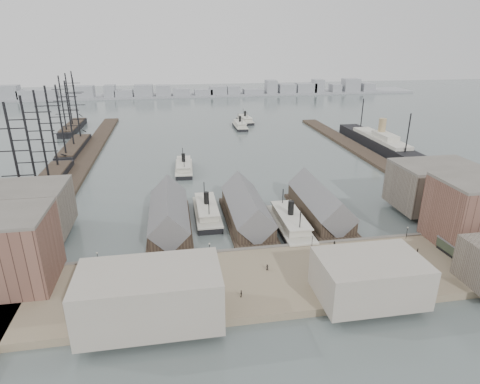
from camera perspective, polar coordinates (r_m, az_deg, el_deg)
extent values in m
plane|color=#495554|center=(123.25, 2.38, -7.59)|extent=(900.00, 900.00, 0.00)
cube|color=#776850|center=(106.08, 4.68, -12.24)|extent=(180.00, 30.00, 2.00)
cube|color=#59544C|center=(118.26, 2.92, -8.30)|extent=(180.00, 1.20, 2.30)
cube|color=#2D231C|center=(218.31, -21.23, 4.19)|extent=(10.00, 220.00, 1.60)
cube|color=#2D231C|center=(227.81, 17.11, 5.37)|extent=(10.00, 180.00, 1.60)
cube|color=#2D231C|center=(134.98, -9.96, -4.94)|extent=(14.00, 42.00, 1.20)
cube|color=#2D231C|center=(134.57, -10.05, -3.57)|extent=(12.00, 36.00, 5.00)
cube|color=#59595B|center=(133.52, -10.12, -2.55)|extent=(12.60, 37.00, 12.60)
cube|color=#2D231C|center=(136.94, 0.99, -4.20)|extent=(14.00, 42.00, 1.20)
cube|color=#2D231C|center=(136.54, 0.92, -2.85)|extent=(12.00, 36.00, 5.00)
cube|color=#59595B|center=(135.50, 0.93, -1.84)|extent=(12.60, 37.00, 12.60)
cube|color=#2D231C|center=(143.66, 11.26, -3.37)|extent=(14.00, 42.00, 1.20)
cube|color=#2D231C|center=(143.27, 11.21, -2.08)|extent=(12.00, 36.00, 5.00)
cube|color=#59595B|center=(142.28, 11.28, -1.11)|extent=(12.60, 37.00, 12.60)
cube|color=#60564C|center=(141.32, -28.31, -2.34)|extent=(26.00, 20.00, 14.00)
cube|color=#60564C|center=(159.15, 25.92, 0.75)|extent=(28.00, 20.00, 15.00)
cube|color=gray|center=(100.06, 17.94, -11.50)|extent=(24.00, 16.00, 10.00)
cube|color=gray|center=(89.91, -12.65, -14.21)|extent=(30.00, 16.00, 12.00)
cylinder|color=black|center=(115.15, -19.57, -8.99)|extent=(0.16, 0.16, 3.60)
sphere|color=beige|center=(114.25, -19.69, -8.16)|extent=(0.44, 0.44, 0.44)
cylinder|color=black|center=(113.38, -4.36, -8.19)|extent=(0.16, 0.16, 3.60)
sphere|color=beige|center=(112.46, -4.39, -7.35)|extent=(0.44, 0.44, 0.44)
cylinder|color=black|center=(119.37, 10.23, -6.89)|extent=(0.16, 0.16, 3.60)
sphere|color=beige|center=(118.50, 10.29, -6.08)|extent=(0.44, 0.44, 0.44)
cylinder|color=black|center=(132.07, 22.64, -5.43)|extent=(0.16, 0.16, 3.60)
sphere|color=beige|center=(131.29, 22.75, -4.68)|extent=(0.44, 0.44, 0.44)
cube|color=gray|center=(449.90, -6.88, 13.61)|extent=(500.00, 40.00, 2.00)
cube|color=gray|center=(465.54, -29.99, 12.08)|extent=(18.77, 14.00, 15.03)
cube|color=gray|center=(460.45, -27.94, 12.06)|extent=(17.36, 14.00, 10.23)
cube|color=gray|center=(455.48, -25.82, 12.33)|extent=(20.65, 14.00, 10.28)
cube|color=gray|center=(450.37, -23.10, 12.46)|extent=(14.71, 14.00, 7.23)
cube|color=gray|center=(446.79, -21.17, 13.05)|extent=(17.63, 14.00, 13.23)
cube|color=gray|center=(442.78, -17.99, 13.40)|extent=(10.74, 14.00, 13.58)
cube|color=gray|center=(441.43, -16.16, 13.24)|extent=(18.06, 14.00, 8.64)
cube|color=gray|center=(439.49, -13.54, 13.75)|extent=(18.55, 14.00, 13.29)
cube|color=gray|center=(438.77, -10.83, 13.89)|extent=(15.33, 14.00, 12.47)
cube|color=gray|center=(439.12, -8.34, 13.80)|extent=(17.56, 14.00, 8.72)
cube|color=gray|center=(440.43, -5.22, 13.88)|extent=(18.76, 14.00, 7.63)
cube|color=gray|center=(441.82, -3.11, 14.13)|extent=(17.61, 14.00, 10.35)
cube|color=gray|center=(443.99, -0.97, 14.19)|extent=(13.38, 14.00, 10.30)
cube|color=gray|center=(447.98, 1.84, 14.02)|extent=(20.73, 14.00, 6.75)
cube|color=gray|center=(451.87, 4.42, 14.59)|extent=(11.51, 14.00, 15.57)
cube|color=gray|center=(456.73, 6.65, 14.32)|extent=(18.17, 14.00, 11.26)
cube|color=gray|center=(463.20, 9.32, 14.31)|extent=(21.81, 14.00, 11.83)
cube|color=gray|center=(467.61, 10.99, 14.50)|extent=(11.12, 14.00, 15.50)
cube|color=gray|center=(475.46, 13.38, 14.11)|extent=(10.90, 14.00, 10.29)
cube|color=gray|center=(482.46, 15.46, 14.35)|extent=(17.95, 14.00, 15.72)
cube|color=gray|center=(491.42, 17.62, 13.94)|extent=(14.21, 14.00, 10.51)
cube|color=black|center=(141.64, -4.72, -3.24)|extent=(7.96, 27.85, 1.79)
cube|color=beige|center=(141.11, -4.74, -2.76)|extent=(8.35, 27.85, 0.50)
cube|color=beige|center=(140.55, -4.76, -2.25)|extent=(6.46, 19.89, 2.19)
cube|color=beige|center=(140.01, -4.77, -1.72)|extent=(6.96, 21.88, 0.40)
cylinder|color=black|center=(139.17, -4.80, -0.89)|extent=(1.79, 1.79, 4.48)
cylinder|color=black|center=(147.55, -5.12, 0.33)|extent=(0.30, 0.30, 5.97)
cylinder|color=black|center=(131.02, -4.44, -2.43)|extent=(0.30, 0.30, 5.97)
cube|color=black|center=(133.16, 7.12, -4.97)|extent=(8.61, 30.13, 1.94)
cube|color=beige|center=(132.56, 7.14, -4.43)|extent=(9.04, 30.13, 0.54)
cube|color=beige|center=(131.92, 7.17, -3.84)|extent=(6.99, 21.52, 2.37)
cube|color=beige|center=(131.29, 7.20, -3.24)|extent=(7.53, 23.67, 0.43)
cylinder|color=black|center=(130.33, 7.25, -2.29)|extent=(1.94, 1.94, 4.84)
cylinder|color=black|center=(138.97, 6.11, -0.81)|extent=(0.32, 0.32, 6.46)
cylinder|color=black|center=(122.04, 8.54, -4.17)|extent=(0.32, 0.32, 6.46)
cube|color=black|center=(191.13, -7.97, 3.17)|extent=(8.45, 26.18, 1.67)
cube|color=beige|center=(190.76, -7.98, 3.51)|extent=(8.82, 26.20, 0.46)
cube|color=beige|center=(190.38, -8.00, 3.89)|extent=(6.76, 18.73, 2.04)
cube|color=beige|center=(190.00, -8.02, 4.26)|extent=(7.30, 20.60, 0.37)
cylinder|color=black|center=(189.43, -8.06, 4.85)|extent=(1.67, 1.67, 4.16)
cylinder|color=black|center=(197.49, -8.15, 5.46)|extent=(0.28, 0.28, 5.55)
cylinder|color=black|center=(181.50, -7.95, 4.06)|extent=(0.28, 0.28, 5.55)
cube|color=black|center=(282.05, 0.00, 9.23)|extent=(7.18, 25.02, 1.61)
cube|color=beige|center=(281.81, 0.00, 9.46)|extent=(7.53, 25.02, 0.45)
cube|color=beige|center=(281.56, 0.00, 9.71)|extent=(5.83, 17.87, 1.97)
cube|color=beige|center=(281.31, 0.00, 9.96)|extent=(6.28, 19.66, 0.36)
cylinder|color=black|center=(280.94, 0.00, 10.35)|extent=(1.61, 1.61, 4.02)
cylinder|color=black|center=(288.76, -0.28, 10.61)|extent=(0.27, 0.27, 5.36)
cylinder|color=black|center=(273.20, 0.29, 10.00)|extent=(0.27, 0.27, 5.36)
cube|color=black|center=(301.90, 0.72, 10.02)|extent=(9.25, 25.57, 1.61)
cube|color=beige|center=(301.67, 0.72, 10.24)|extent=(9.61, 25.60, 0.45)
cube|color=beige|center=(301.44, 0.72, 10.47)|extent=(7.31, 18.33, 1.97)
cube|color=beige|center=(301.21, 0.73, 10.71)|extent=(7.91, 20.15, 0.36)
cylinder|color=black|center=(300.86, 0.73, 11.08)|extent=(1.61, 1.61, 4.03)
cylinder|color=black|center=(308.69, 0.45, 11.30)|extent=(0.27, 0.27, 5.37)
cylinder|color=black|center=(293.10, 1.02, 10.77)|extent=(0.27, 0.27, 5.37)
cube|color=black|center=(181.52, -26.03, 0.54)|extent=(9.72, 66.96, 3.89)
cube|color=#2D231C|center=(180.81, -26.15, 1.21)|extent=(9.18, 60.26, 0.65)
cylinder|color=black|center=(154.74, -29.38, 4.33)|extent=(0.86, 0.86, 36.72)
cylinder|color=black|center=(169.05, -27.77, 5.86)|extent=(0.86, 0.86, 36.72)
cylinder|color=black|center=(183.58, -26.40, 7.14)|extent=(0.86, 0.86, 36.72)
cylinder|color=black|center=(198.27, -25.23, 8.23)|extent=(0.86, 0.86, 36.72)
cube|color=black|center=(240.65, -22.47, 5.77)|extent=(9.27, 53.53, 3.71)
cube|color=#2D231C|center=(240.14, -22.54, 6.26)|extent=(8.75, 48.18, 0.62)
cylinder|color=black|center=(218.95, -24.13, 9.19)|extent=(0.82, 0.82, 35.00)
cylinder|color=black|center=(236.87, -23.11, 10.13)|extent=(0.82, 0.82, 35.00)
cylinder|color=black|center=(254.91, -22.23, 10.93)|extent=(0.82, 0.82, 35.00)
cube|color=black|center=(297.85, -22.66, 8.45)|extent=(9.11, 50.62, 3.64)
cube|color=#2D231C|center=(297.45, -22.71, 8.85)|extent=(8.61, 45.56, 0.61)
cylinder|color=black|center=(277.79, -23.93, 11.35)|extent=(0.81, 0.81, 34.42)
cylinder|color=black|center=(294.85, -23.17, 11.93)|extent=(0.81, 0.81, 34.42)
cylinder|color=black|center=(311.99, -22.48, 12.45)|extent=(0.81, 0.81, 34.42)
cube|color=black|center=(241.15, 19.27, 6.44)|extent=(11.83, 86.42, 5.46)
cube|color=beige|center=(240.32, 19.37, 7.28)|extent=(10.01, 50.03, 1.82)
cube|color=beige|center=(235.97, 19.96, 7.53)|extent=(7.28, 18.19, 2.73)
cylinder|color=tan|center=(239.00, 19.56, 8.75)|extent=(4.00, 4.00, 9.10)
cube|color=black|center=(128.54, 27.84, -7.77)|extent=(2.92, 9.64, 0.80)
cube|color=#2E3728|center=(127.79, 27.97, -7.10)|extent=(3.05, 10.15, 2.61)
cube|color=#59595B|center=(127.17, 28.09, -6.52)|extent=(3.27, 10.56, 0.30)
imported|color=black|center=(108.96, -11.72, -10.59)|extent=(1.50, 1.38, 1.46)
cube|color=#3F2D21|center=(108.68, -13.11, -10.70)|extent=(2.81, 1.91, 0.25)
cylinder|color=black|center=(108.27, -13.05, -11.05)|extent=(1.10, 0.26, 1.10)
cylinder|color=black|center=(109.46, -13.14, -10.67)|extent=(1.10, 0.26, 1.10)
imported|color=black|center=(103.97, -4.22, -11.82)|extent=(1.93, 1.12, 1.54)
cube|color=#3F2D21|center=(103.38, -5.64, -12.00)|extent=(2.82, 1.92, 0.25)
cylinder|color=black|center=(103.00, -5.54, -12.37)|extent=(1.10, 0.26, 1.10)
cylinder|color=black|center=(104.15, -5.73, -11.96)|extent=(1.10, 0.26, 1.10)
imported|color=black|center=(111.80, 17.59, -10.28)|extent=(1.89, 2.02, 1.63)
cube|color=#3F2D21|center=(111.48, 16.25, -10.16)|extent=(2.97, 2.36, 0.25)
cylinder|color=black|center=(111.06, 16.25, -10.50)|extent=(1.05, 0.49, 1.10)
cylinder|color=black|center=(112.25, 16.21, -10.13)|extent=(1.05, 0.49, 1.10)
imported|color=black|center=(114.07, -21.89, -10.22)|extent=(0.70, 0.70, 1.57)
imported|color=black|center=(102.17, -19.74, -13.77)|extent=(1.02, 1.08, 1.76)
imported|color=black|center=(112.78, -5.89, -8.96)|extent=(1.29, 1.03, 1.75)
imported|color=black|center=(97.30, 0.17, -14.24)|extent=(0.59, 1.11, 1.81)
imported|color=black|center=(107.31, 3.91, -10.63)|extent=(0.96, 0.90, 1.65)
imported|color=black|center=(108.66, 11.25, -10.56)|extent=(0.76, 0.65, 1.77)
imported|color=black|center=(121.24, 13.28, -7.18)|extent=(1.05, 1.06, 1.72)
imported|color=black|center=(116.63, 22.77, -9.58)|extent=(1.16, 1.32, 1.78)
imported|color=black|center=(123.08, 20.43, -7.61)|extent=(0.87, 0.96, 1.57)
imported|color=black|center=(125.64, 30.14, -8.65)|extent=(0.72, 0.94, 1.72)
imported|color=black|center=(125.05, 23.91, -7.67)|extent=(0.66, 0.54, 1.61)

